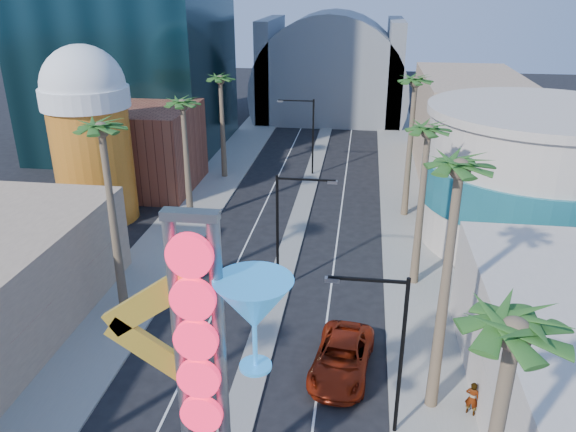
% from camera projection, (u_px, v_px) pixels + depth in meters
% --- Properties ---
extents(sidewalk_west, '(5.00, 100.00, 0.15)m').
position_uv_depth(sidewalk_west, '(202.00, 200.00, 52.21)').
color(sidewalk_west, gray).
rests_on(sidewalk_west, ground).
extents(sidewalk_east, '(5.00, 100.00, 0.15)m').
position_uv_depth(sidewalk_east, '(409.00, 211.00, 49.84)').
color(sidewalk_east, gray).
rests_on(sidewalk_east, ground).
extents(median, '(1.60, 84.00, 0.15)m').
position_uv_depth(median, '(306.00, 194.00, 53.77)').
color(median, gray).
rests_on(median, ground).
extents(brick_filler_west, '(10.00, 10.00, 8.00)m').
position_uv_depth(brick_filler_west, '(143.00, 148.00, 54.24)').
color(brick_filler_west, brown).
rests_on(brick_filler_west, ground).
extents(filler_east, '(10.00, 20.00, 10.00)m').
position_uv_depth(filler_east, '(468.00, 124.00, 58.99)').
color(filler_east, tan).
rests_on(filler_east, ground).
extents(beer_mug, '(7.00, 7.00, 14.50)m').
position_uv_depth(beer_mug, '(89.00, 129.00, 45.57)').
color(beer_mug, '#BA7418').
rests_on(beer_mug, ground).
extents(turquoise_building, '(16.60, 16.60, 10.60)m').
position_uv_depth(turquoise_building, '(534.00, 178.00, 42.21)').
color(turquoise_building, beige).
rests_on(turquoise_building, ground).
extents(canopy, '(22.00, 16.00, 22.00)m').
position_uv_depth(canopy, '(331.00, 88.00, 83.17)').
color(canopy, slate).
rests_on(canopy, ground).
extents(neon_sign, '(6.53, 2.60, 12.55)m').
position_uv_depth(neon_sign, '(224.00, 356.00, 18.86)').
color(neon_sign, gray).
rests_on(neon_sign, ground).
extents(streetlight_0, '(3.79, 0.25, 8.00)m').
position_uv_depth(streetlight_0, '(286.00, 222.00, 35.40)').
color(streetlight_0, black).
rests_on(streetlight_0, ground).
extents(streetlight_1, '(3.79, 0.25, 8.00)m').
position_uv_depth(streetlight_1, '(308.00, 129.00, 57.45)').
color(streetlight_1, black).
rests_on(streetlight_1, ground).
extents(streetlight_2, '(3.45, 0.25, 8.00)m').
position_uv_depth(streetlight_2, '(391.00, 343.00, 23.68)').
color(streetlight_2, black).
rests_on(streetlight_2, ground).
extents(palm_1, '(2.40, 2.40, 12.70)m').
position_uv_depth(palm_1, '(103.00, 142.00, 30.63)').
color(palm_1, brown).
rests_on(palm_1, ground).
extents(palm_2, '(2.40, 2.40, 11.20)m').
position_uv_depth(palm_2, '(183.00, 112.00, 43.94)').
color(palm_2, brown).
rests_on(palm_2, ground).
extents(palm_3, '(2.40, 2.40, 11.20)m').
position_uv_depth(palm_3, '(221.00, 85.00, 54.89)').
color(palm_3, brown).
rests_on(palm_3, ground).
extents(palm_4, '(2.40, 2.40, 12.20)m').
position_uv_depth(palm_4, '(510.00, 355.00, 13.94)').
color(palm_4, brown).
rests_on(palm_4, ground).
extents(palm_5, '(2.40, 2.40, 13.20)m').
position_uv_depth(palm_5, '(458.00, 186.00, 22.73)').
color(palm_5, brown).
rests_on(palm_5, ground).
extents(palm_6, '(2.40, 2.40, 11.70)m').
position_uv_depth(palm_6, '(427.00, 141.00, 34.21)').
color(palm_6, brown).
rests_on(palm_6, ground).
extents(palm_7, '(2.40, 2.40, 12.70)m').
position_uv_depth(palm_7, '(415.00, 91.00, 44.82)').
color(palm_7, brown).
rests_on(palm_7, ground).
extents(red_pickup, '(3.52, 6.44, 1.71)m').
position_uv_depth(red_pickup, '(342.00, 358.00, 29.16)').
color(red_pickup, maroon).
rests_on(red_pickup, ground).
extents(pedestrian_a, '(0.76, 0.65, 1.77)m').
position_uv_depth(pedestrian_a, '(472.00, 398.00, 26.08)').
color(pedestrian_a, gray).
rests_on(pedestrian_a, sidewalk_east).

